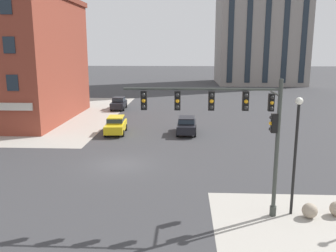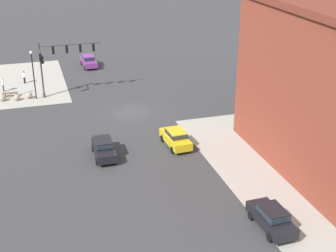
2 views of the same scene
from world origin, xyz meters
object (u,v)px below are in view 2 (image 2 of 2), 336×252
(pedestrian_near_bench, at_px, (3,84))
(bollard_sphere_curb_b, at_px, (17,97))
(bench_near_signal, at_px, (10,94))
(car_main_northbound_far, at_px, (104,147))
(car_main_southbound_near, at_px, (176,137))
(pedestrian_by_lamp, at_px, (24,76))
(car_cross_eastbound, at_px, (89,61))
(car_main_northbound_near, at_px, (272,217))
(bollard_sphere_curb_a, at_px, (29,95))
(traffic_signal_main, at_px, (56,59))
(street_lamp_corner_near, at_px, (33,70))
(bollard_sphere_curb_c, at_px, (2,98))

(pedestrian_near_bench, bearing_deg, bollard_sphere_curb_b, 112.40)
(bench_near_signal, bearing_deg, car_main_northbound_far, 113.08)
(car_main_southbound_near, bearing_deg, pedestrian_by_lamp, -60.74)
(bench_near_signal, relative_size, car_cross_eastbound, 0.41)
(bench_near_signal, height_order, car_main_southbound_near, car_main_southbound_near)
(bollard_sphere_curb_b, bearing_deg, car_main_northbound_far, 112.98)
(car_main_northbound_near, bearing_deg, pedestrian_near_bench, -62.82)
(bench_near_signal, height_order, pedestrian_near_bench, pedestrian_near_bench)
(car_main_northbound_near, distance_m, car_main_northbound_far, 17.16)
(bollard_sphere_curb_a, relative_size, car_main_southbound_near, 0.17)
(bollard_sphere_curb_b, xyz_separation_m, car_main_southbound_near, (-14.41, 17.40, 0.54))
(bollard_sphere_curb_a, height_order, car_main_southbound_near, car_main_southbound_near)
(bench_near_signal, bearing_deg, bollard_sphere_curb_a, 147.41)
(bollard_sphere_curb_b, bearing_deg, traffic_signal_main, 179.67)
(bollard_sphere_curb_a, xyz_separation_m, car_cross_eastbound, (-8.86, -11.32, 0.54))
(pedestrian_near_bench, distance_m, street_lamp_corner_near, 6.08)
(bollard_sphere_curb_a, height_order, car_main_northbound_far, car_main_northbound_far)
(bollard_sphere_curb_a, xyz_separation_m, bench_near_signal, (2.19, -1.40, -0.05))
(traffic_signal_main, height_order, car_main_northbound_far, traffic_signal_main)
(bollard_sphere_curb_c, distance_m, car_main_northbound_far, 20.02)
(pedestrian_near_bench, xyz_separation_m, street_lamp_corner_near, (-3.81, 3.95, 2.63))
(traffic_signal_main, relative_size, pedestrian_near_bench, 4.21)
(bollard_sphere_curb_a, distance_m, car_main_northbound_far, 18.85)
(car_main_northbound_far, bearing_deg, street_lamp_corner_near, -73.33)
(bollard_sphere_curb_c, distance_m, car_main_southbound_near, 23.87)
(bench_near_signal, bearing_deg, bollard_sphere_curb_c, 57.52)
(bench_near_signal, distance_m, pedestrian_by_lamp, 5.14)
(pedestrian_near_bench, bearing_deg, car_main_northbound_far, 112.88)
(bollard_sphere_curb_b, bearing_deg, car_main_northbound_near, 117.73)
(car_main_northbound_far, bearing_deg, pedestrian_by_lamp, -75.07)
(street_lamp_corner_near, bearing_deg, bollard_sphere_curb_b, -2.93)
(bollard_sphere_curb_c, distance_m, pedestrian_by_lamp, 6.79)
(bench_near_signal, xyz_separation_m, car_main_northbound_near, (-17.55, 33.64, 0.59))
(bollard_sphere_curb_b, distance_m, car_main_northbound_far, 19.10)
(traffic_signal_main, height_order, car_cross_eastbound, traffic_signal_main)
(pedestrian_near_bench, bearing_deg, car_cross_eastbound, -146.85)
(bench_near_signal, relative_size, car_main_southbound_near, 0.41)
(bollard_sphere_curb_c, xyz_separation_m, car_cross_eastbound, (-11.95, -11.35, 0.54))
(bollard_sphere_curb_a, bearing_deg, bollard_sphere_curb_c, 0.55)
(traffic_signal_main, distance_m, car_cross_eastbound, 13.32)
(bollard_sphere_curb_a, bearing_deg, car_main_northbound_far, 108.63)
(bollard_sphere_curb_b, distance_m, bench_near_signal, 1.83)
(car_main_northbound_near, height_order, car_cross_eastbound, same)
(pedestrian_near_bench, bearing_deg, bench_near_signal, 111.02)
(bollard_sphere_curb_c, height_order, street_lamp_corner_near, street_lamp_corner_near)
(car_main_southbound_near, bearing_deg, car_main_northbound_far, 1.46)
(bollard_sphere_curb_c, relative_size, pedestrian_by_lamp, 0.44)
(pedestrian_by_lamp, xyz_separation_m, car_cross_eastbound, (-9.24, -5.15, -0.06))
(bollard_sphere_curb_a, relative_size, bollard_sphere_curb_b, 1.00)
(street_lamp_corner_near, relative_size, car_cross_eastbound, 1.32)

